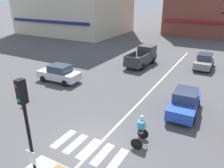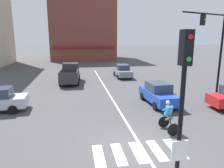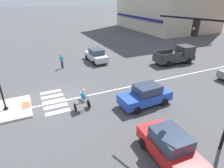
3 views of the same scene
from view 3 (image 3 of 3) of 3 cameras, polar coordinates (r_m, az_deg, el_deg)
ground_plane at (r=16.09m, az=-15.99°, el=-4.71°), size 300.00×300.00×0.00m
traffic_island at (r=16.10m, az=-29.30°, el=-6.89°), size 3.37×3.43×0.15m
tactile_pad_front at (r=15.94m, az=-24.54°, el=-5.81°), size 1.10×0.60×0.01m
crosswalk_stripe_a at (r=17.60m, az=-18.08°, el=-2.29°), size 0.44×1.80×0.01m
crosswalk_stripe_b at (r=16.82m, az=-17.64°, el=-3.54°), size 0.44×1.80×0.01m
crosswalk_stripe_c at (r=16.05m, az=-17.16°, el=-4.92°), size 0.44×1.80×0.01m
crosswalk_stripe_d at (r=15.30m, az=-16.62°, el=-6.44°), size 0.44×1.80×0.01m
crosswalk_stripe_e at (r=14.56m, az=-16.03°, el=-8.11°), size 0.44×1.80×0.01m
lane_centre_line at (r=19.59m, az=14.08°, el=1.10°), size 0.14×28.00×0.01m
traffic_light_mast at (r=10.70m, az=30.65°, el=3.98°), size 4.55×1.67×6.96m
car_red_cross_right at (r=10.46m, az=17.33°, el=-17.88°), size 4.18×2.01×1.64m
car_blue_eastbound_mid at (r=14.74m, az=10.12°, el=-3.35°), size 1.99×4.17×1.64m
car_silver_cross_left at (r=24.48m, az=-4.82°, el=8.65°), size 4.18×2.00×1.64m
pickup_truck_charcoal_westbound_distant at (r=25.18m, az=19.15°, el=8.21°), size 2.28×5.20×2.08m
cyclist at (r=14.00m, az=-8.92°, el=-4.59°), size 0.72×1.13×1.68m
pedestrian_at_curb_left at (r=22.65m, az=-14.95°, el=6.95°), size 0.40×0.44×1.67m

